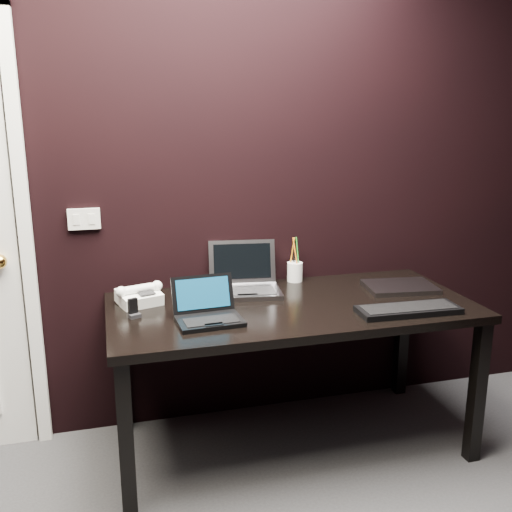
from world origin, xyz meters
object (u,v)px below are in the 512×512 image
object	(u,v)px
mobile_phone	(134,310)
pen_cup	(295,271)
desk	(291,319)
netbook	(208,313)
ext_keyboard	(408,310)
closed_laptop	(400,287)
desk_phone	(139,296)
silver_laptop	(245,283)

from	to	relation	value
mobile_phone	pen_cup	size ratio (longest dim) A/B	0.35
desk	mobile_phone	size ratio (longest dim) A/B	20.10
desk	netbook	bearing A→B (deg)	-164.15
ext_keyboard	closed_laptop	bearing A→B (deg)	66.98
desk_phone	pen_cup	xyz separation A→B (m)	(0.83, 0.17, 0.01)
ext_keyboard	pen_cup	size ratio (longest dim) A/B	1.97
desk	closed_laptop	distance (m)	0.62
silver_laptop	mobile_phone	distance (m)	0.60
desk	closed_laptop	bearing A→B (deg)	6.74
netbook	ext_keyboard	bearing A→B (deg)	-8.75
netbook	ext_keyboard	world-z (taller)	netbook
silver_laptop	desk_phone	distance (m)	0.53
silver_laptop	desk_phone	size ratio (longest dim) A/B	1.64
desk	pen_cup	bearing A→B (deg)	68.85
closed_laptop	silver_laptop	bearing A→B (deg)	168.01
ext_keyboard	desk_phone	xyz separation A→B (m)	(-1.16, 0.44, 0.03)
silver_laptop	closed_laptop	distance (m)	0.79
desk_phone	mobile_phone	size ratio (longest dim) A/B	2.74
desk	ext_keyboard	size ratio (longest dim) A/B	3.61
pen_cup	silver_laptop	bearing A→B (deg)	-159.80
ext_keyboard	desk_phone	world-z (taller)	desk_phone
mobile_phone	netbook	bearing A→B (deg)	-22.59
netbook	mobile_phone	xyz separation A→B (m)	(-0.31, 0.13, -0.00)
netbook	silver_laptop	distance (m)	0.44
netbook	closed_laptop	world-z (taller)	netbook
netbook	desk_phone	size ratio (longest dim) A/B	1.25
mobile_phone	pen_cup	world-z (taller)	pen_cup
desk	mobile_phone	bearing A→B (deg)	179.35
desk	netbook	world-z (taller)	netbook
desk_phone	mobile_phone	distance (m)	0.18
netbook	desk_phone	world-z (taller)	netbook
desk	ext_keyboard	bearing A→B (deg)	-28.79
ext_keyboard	closed_laptop	distance (m)	0.36
closed_laptop	mobile_phone	bearing A→B (deg)	-177.28
silver_laptop	desk_phone	bearing A→B (deg)	-173.83
desk_phone	mobile_phone	bearing A→B (deg)	-102.12
mobile_phone	desk	bearing A→B (deg)	-0.65
desk	desk_phone	world-z (taller)	desk_phone
silver_laptop	pen_cup	xyz separation A→B (m)	(0.30, 0.11, 0.01)
ext_keyboard	pen_cup	bearing A→B (deg)	118.79
netbook	ext_keyboard	distance (m)	0.90
closed_laptop	pen_cup	bearing A→B (deg)	149.64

